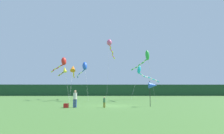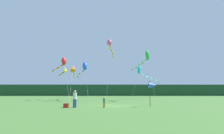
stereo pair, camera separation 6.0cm
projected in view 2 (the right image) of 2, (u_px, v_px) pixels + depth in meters
The scene contains 13 objects.
ground_plane at pixel (112, 106), 21.77m from camera, with size 120.00×120.00×0.00m, color #477533.
distant_treeline at pixel (111, 90), 66.66m from camera, with size 108.00×2.45×3.89m, color #1E4228.
person_adult at pixel (75, 98), 19.55m from camera, with size 0.39×0.39×1.77m.
person_child at pixel (104, 102), 19.45m from camera, with size 0.24×0.24×1.11m.
cooler_box at pixel (66, 106), 19.30m from camera, with size 0.46×0.43×0.43m, color red.
banner_flag_pole at pixel (153, 86), 20.94m from camera, with size 0.90×0.70×2.81m.
kite_orange at pixel (73, 69), 33.98m from camera, with size 1.23×8.70×6.52m.
kite_blue at pixel (84, 67), 37.09m from camera, with size 3.65×9.50×7.42m.
kite_rainbow at pixel (110, 45), 34.54m from camera, with size 1.65×9.26×10.98m.
kite_red at pixel (63, 62), 35.41m from camera, with size 4.98×5.26×8.01m.
kite_green at pixel (146, 57), 32.85m from camera, with size 3.06×6.85×8.69m.
kite_cyan at pixel (142, 72), 37.89m from camera, with size 7.11×6.93×6.75m.
kite_yellow at pixel (64, 70), 38.41m from camera, with size 3.63×4.88×6.74m.
Camera 2 is at (-0.20, -22.16, 1.71)m, focal length 30.40 mm.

